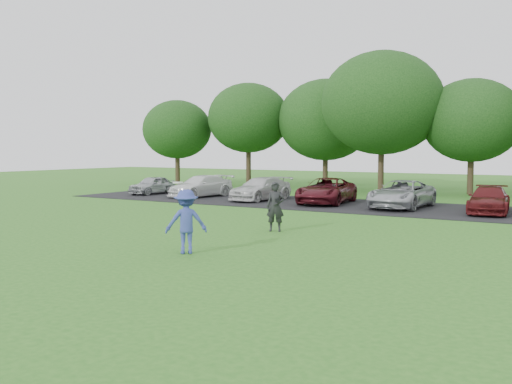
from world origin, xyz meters
TOP-DOWN VIEW (x-y plane):
  - ground at (0.00, 0.00)m, footprint 100.00×100.00m
  - parking_lot at (0.00, 13.00)m, footprint 32.00×6.50m
  - frisbee_player at (0.48, -0.78)m, footprint 1.21×1.18m
  - camera_bystander at (0.53, 3.85)m, footprint 0.70×0.58m
  - parked_cars at (-0.00, 13.03)m, footprint 27.59×4.86m
  - tree_row at (1.51, 22.76)m, footprint 42.39×9.85m

SIDE VIEW (x-z plane):
  - ground at x=0.00m, z-range 0.00..0.00m
  - parking_lot at x=0.00m, z-range 0.00..0.03m
  - parked_cars at x=0.00m, z-range -0.01..1.24m
  - camera_bystander at x=0.53m, z-range 0.00..1.63m
  - frisbee_player at x=0.48m, z-range -0.10..1.77m
  - tree_row at x=1.51m, z-range 0.59..9.23m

